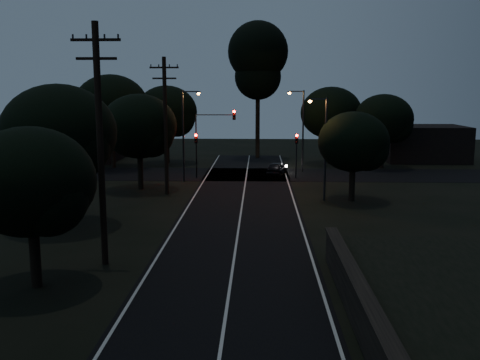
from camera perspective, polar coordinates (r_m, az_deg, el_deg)
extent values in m
cube|color=black|center=(31.82, -0.13, -5.03)|extent=(8.00, 70.00, 0.02)
cube|color=black|center=(51.42, 0.71, 0.60)|extent=(60.00, 8.00, 0.02)
cube|color=beige|center=(31.82, -0.13, -5.00)|extent=(0.12, 70.00, 0.01)
cube|color=beige|center=(32.18, -6.84, -4.91)|extent=(0.12, 70.00, 0.01)
cube|color=beige|center=(31.90, 6.64, -5.03)|extent=(0.12, 70.00, 0.01)
cylinder|color=black|center=(24.96, -14.68, 3.44)|extent=(0.30, 0.30, 11.00)
cube|color=black|center=(24.92, -15.15, 14.24)|extent=(2.20, 0.12, 0.12)
cube|color=black|center=(24.86, -15.07, 12.40)|extent=(1.80, 0.12, 0.12)
cylinder|color=black|center=(41.49, -7.95, 5.64)|extent=(0.30, 0.30, 10.50)
cube|color=black|center=(41.43, -8.10, 11.79)|extent=(2.20, 0.12, 0.12)
cube|color=black|center=(41.41, -8.07, 10.69)|extent=(1.80, 0.12, 0.12)
cylinder|color=black|center=(23.70, -21.01, -7.77)|extent=(0.44, 0.44, 2.46)
ellipsoid|color=black|center=(22.99, -21.48, -0.16)|extent=(5.22, 5.22, 4.43)
sphere|color=black|center=(22.26, -19.77, -1.72)|extent=(3.13, 3.13, 3.13)
cylinder|color=black|center=(33.54, -18.37, -2.08)|extent=(0.44, 0.44, 3.08)
ellipsoid|color=black|center=(33.00, -18.74, 4.81)|extent=(6.66, 6.66, 5.66)
sphere|color=black|center=(32.04, -17.14, 3.56)|extent=(3.99, 3.99, 3.99)
cylinder|color=black|center=(44.34, -10.58, 0.85)|extent=(0.44, 0.44, 2.86)
ellipsoid|color=black|center=(43.94, -10.73, 5.66)|extent=(6.11, 6.11, 5.19)
sphere|color=black|center=(43.17, -9.49, 4.81)|extent=(3.66, 3.66, 3.66)
cylinder|color=black|center=(59.99, -7.75, 3.31)|extent=(0.44, 0.44, 3.14)
ellipsoid|color=black|center=(59.69, -7.84, 7.22)|extent=(6.74, 6.74, 5.72)
sphere|color=black|center=(58.87, -6.80, 6.56)|extent=(4.04, 4.04, 4.04)
cylinder|color=black|center=(57.17, -13.38, 3.06)|extent=(0.44, 0.44, 3.59)
ellipsoid|color=black|center=(56.85, -13.56, 7.69)|extent=(7.55, 7.55, 6.42)
sphere|color=black|center=(55.81, -12.42, 6.92)|extent=(4.53, 4.53, 4.53)
cylinder|color=black|center=(59.65, 9.58, 3.20)|extent=(0.44, 0.44, 3.09)
ellipsoid|color=black|center=(59.34, 9.69, 7.08)|extent=(6.64, 6.64, 5.65)
sphere|color=black|center=(58.88, 10.89, 6.37)|extent=(3.99, 3.99, 3.99)
cylinder|color=black|center=(57.61, 14.91, 2.66)|extent=(0.44, 0.44, 2.82)
ellipsoid|color=black|center=(57.31, 15.06, 6.30)|extent=(6.02, 6.02, 5.12)
sphere|color=black|center=(57.00, 16.21, 5.63)|extent=(3.61, 3.61, 3.61)
cylinder|color=black|center=(39.96, 11.85, -0.46)|extent=(0.44, 0.44, 2.42)
ellipsoid|color=black|center=(39.54, 12.01, 4.02)|extent=(5.14, 5.14, 4.37)
sphere|color=black|center=(39.26, 13.40, 3.18)|extent=(3.08, 3.08, 3.08)
cylinder|color=black|center=(63.88, 1.89, 6.31)|extent=(0.50, 0.50, 8.78)
sphere|color=black|center=(63.93, 1.93, 13.54)|extent=(7.03, 7.03, 7.03)
sphere|color=black|center=(63.79, 1.92, 10.97)|extent=(5.43, 5.43, 5.43)
cube|color=black|center=(64.62, -17.14, 3.98)|extent=(10.00, 8.00, 4.40)
cube|color=black|center=(64.86, 18.94, 3.73)|extent=(9.00, 7.00, 4.00)
cylinder|color=black|center=(49.53, -4.67, 2.09)|extent=(0.12, 0.12, 3.20)
cube|color=black|center=(49.31, -4.70, 4.45)|extent=(0.28, 0.22, 0.90)
sphere|color=#FF0705|center=(49.15, -4.73, 4.78)|extent=(0.22, 0.22, 0.22)
cylinder|color=black|center=(49.32, 6.01, 2.03)|extent=(0.12, 0.12, 3.20)
cube|color=black|center=(49.09, 6.06, 4.40)|extent=(0.28, 0.22, 0.90)
sphere|color=#FF0705|center=(48.94, 6.07, 4.74)|extent=(0.22, 0.22, 0.22)
cylinder|color=black|center=(49.42, -4.69, 3.12)|extent=(0.12, 0.12, 5.00)
cube|color=black|center=(48.88, -0.63, 6.96)|extent=(0.28, 0.22, 0.90)
sphere|color=#FF0705|center=(48.73, -0.64, 7.31)|extent=(0.22, 0.22, 0.22)
cube|color=black|center=(48.99, -2.69, 6.96)|extent=(3.50, 0.08, 0.08)
cylinder|color=black|center=(47.42, -6.07, 4.65)|extent=(0.16, 0.16, 8.00)
cube|color=black|center=(47.15, -5.31, 9.38)|extent=(1.40, 0.10, 0.10)
cube|color=black|center=(47.07, -4.45, 9.33)|extent=(0.35, 0.22, 0.12)
sphere|color=orange|center=(47.07, -4.45, 9.21)|extent=(0.26, 0.26, 0.26)
cylinder|color=black|center=(53.10, 6.74, 5.16)|extent=(0.16, 0.16, 8.00)
cube|color=black|center=(52.90, 6.05, 9.38)|extent=(1.40, 0.10, 0.10)
cube|color=black|center=(52.85, 5.29, 9.34)|extent=(0.35, 0.22, 0.12)
sphere|color=orange|center=(52.86, 5.28, 9.23)|extent=(0.26, 0.26, 0.26)
cylinder|color=black|center=(39.31, 9.10, 3.20)|extent=(0.16, 0.16, 7.50)
cube|color=black|center=(39.01, 8.36, 8.55)|extent=(1.20, 0.10, 0.10)
cube|color=black|center=(38.95, 7.47, 8.49)|extent=(0.35, 0.22, 0.12)
sphere|color=orange|center=(38.95, 7.47, 8.35)|extent=(0.26, 0.26, 0.26)
imported|color=black|center=(51.21, 3.93, 1.24)|extent=(2.30, 3.89, 1.24)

